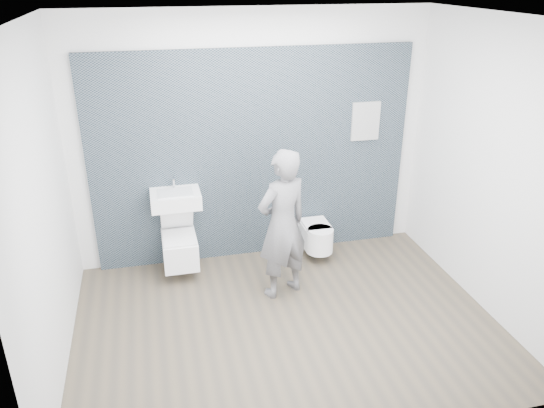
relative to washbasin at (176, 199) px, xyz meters
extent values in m
plane|color=#4F4434|center=(0.91, -1.24, -0.88)|extent=(4.00, 4.00, 0.00)
plane|color=silver|center=(0.91, 0.26, 0.52)|extent=(4.00, 0.00, 4.00)
plane|color=silver|center=(0.91, -2.74, 0.52)|extent=(4.00, 0.00, 4.00)
plane|color=silver|center=(-1.09, -1.24, 0.52)|extent=(0.00, 3.00, 3.00)
plane|color=silver|center=(2.91, -1.24, 0.52)|extent=(0.00, 3.00, 3.00)
plane|color=white|center=(0.91, -1.24, 1.92)|extent=(4.00, 4.00, 0.00)
cube|color=black|center=(0.91, 0.23, -0.88)|extent=(3.60, 0.06, 2.40)
cube|color=white|center=(0.00, 0.00, -0.01)|extent=(0.53, 0.40, 0.16)
cube|color=silver|center=(0.00, -0.02, 0.07)|extent=(0.37, 0.26, 0.03)
cylinder|color=silver|center=(0.00, 0.14, 0.14)|extent=(0.02, 0.02, 0.13)
cylinder|color=silver|center=(0.00, 0.09, 0.20)|extent=(0.02, 0.09, 0.02)
cylinder|color=silver|center=(0.00, 0.18, -0.14)|extent=(0.04, 0.04, 0.11)
cube|color=white|center=(0.00, -0.07, -0.59)|extent=(0.37, 0.54, 0.31)
cylinder|color=silver|center=(0.00, -0.11, -0.44)|extent=(0.26, 0.26, 0.03)
cube|color=white|center=(0.00, -0.11, -0.42)|extent=(0.35, 0.43, 0.02)
cube|color=white|center=(0.00, 0.04, -0.25)|extent=(0.35, 0.24, 0.33)
cube|color=silver|center=(0.00, 0.17, -0.70)|extent=(0.10, 0.06, 0.08)
cube|color=white|center=(1.59, 0.01, -0.63)|extent=(0.31, 0.37, 0.26)
cylinder|color=white|center=(1.59, -0.17, -0.63)|extent=(0.31, 0.31, 0.26)
cube|color=white|center=(1.59, -0.01, -0.48)|extent=(0.30, 0.35, 0.03)
cylinder|color=white|center=(1.59, -0.19, -0.48)|extent=(0.30, 0.30, 0.03)
cube|color=silver|center=(1.59, 0.17, -0.72)|extent=(0.09, 0.06, 0.08)
cube|color=silver|center=(2.21, 0.18, -0.88)|extent=(0.33, 0.03, 0.44)
imported|color=slate|center=(1.00, -0.71, -0.09)|extent=(0.68, 0.56, 1.59)
camera|label=1|loc=(-0.22, -5.32, 2.25)|focal=35.00mm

